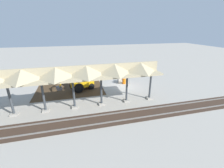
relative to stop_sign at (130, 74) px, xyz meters
The scene contains 9 objects.
ground_plane 2.37m from the stop_sign, 36.00° to the left, with size 120.00×120.00×0.00m, color #9E998E.
dirt_work_zone 9.58m from the stop_sign, ahead, with size 9.66×7.00×0.01m, color #42301E.
platform_canopy 10.91m from the stop_sign, 33.21° to the left, with size 19.91×3.20×4.90m.
rail_tracks 9.22m from the stop_sign, 81.07° to the left, with size 60.00×2.58×0.15m.
stop_sign is the anchor object (origin of this frame).
backhoe 7.79m from the stop_sign, ahead, with size 5.32×3.26×2.82m.
dirt_mound 11.42m from the stop_sign, ahead, with size 4.88×4.88×1.76m, color #42301E.
concrete_pipe 1.82m from the stop_sign, 29.92° to the right, with size 1.19×1.00×0.87m.
traffic_barrel 1.47m from the stop_sign, 19.88° to the right, with size 0.56×0.56×0.90m, color orange.
Camera 1 is at (7.09, 20.53, 8.60)m, focal length 24.00 mm.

